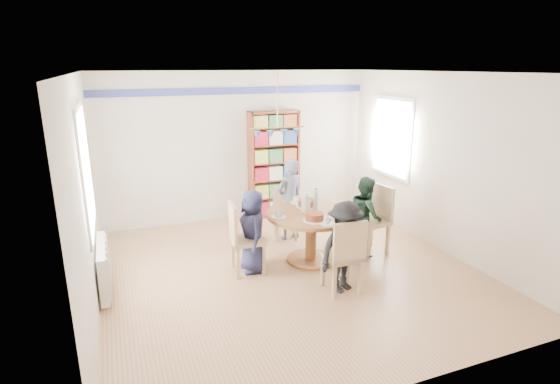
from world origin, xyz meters
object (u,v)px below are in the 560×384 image
chair_left (242,235)px  chair_near (345,253)px  chair_right (376,216)px  bookshelf (274,165)px  radiator (104,267)px  person_near (344,247)px  person_right (365,215)px  person_far (290,200)px  chair_far (285,210)px  dining_table (311,225)px  person_left (253,231)px

chair_left → chair_near: size_ratio=1.01×
chair_right → bookshelf: size_ratio=0.52×
radiator → person_near: 3.03m
radiator → person_right: size_ratio=0.83×
person_far → chair_near: bearing=73.1°
radiator → chair_far: size_ratio=1.17×
chair_near → person_far: bearing=88.1°
chair_right → person_far: 1.41m
dining_table → person_right: person_right is taller
radiator → person_far: size_ratio=0.75×
person_right → person_near: size_ratio=1.01×
chair_right → chair_near: chair_right is taller
radiator → chair_left: 1.79m
chair_left → chair_far: 1.46m
person_right → bookshelf: bearing=33.3°
dining_table → person_left: size_ratio=1.11×
chair_right → person_near: 1.39m
chair_near → person_left: size_ratio=0.85×
chair_near → radiator: bearing=158.3°
chair_left → chair_right: 2.11m
chair_left → person_left: (0.17, 0.01, 0.03)m
radiator → chair_far: (2.83, 0.92, 0.12)m
chair_far → person_far: size_ratio=0.64×
dining_table → chair_left: (-1.05, 0.00, -0.00)m
chair_far → person_left: person_left is taller
dining_table → person_far: person_far is taller
person_right → bookshelf: (-0.67, 2.15, 0.38)m
person_left → person_right: size_ratio=0.98×
chair_near → bookshelf: (0.24, 3.16, 0.43)m
person_near → bookshelf: size_ratio=0.60×
chair_left → person_far: (1.09, 0.93, 0.12)m
radiator → chair_right: size_ratio=0.96×
bookshelf → person_left: bearing=-117.5°
chair_right → chair_far: 1.50m
chair_left → chair_far: (1.05, 1.02, -0.08)m
radiator → chair_right: 3.90m
person_right → dining_table: bearing=105.0°
chair_left → chair_far: bearing=44.1°
chair_right → chair_far: bearing=135.4°
chair_far → person_far: (0.05, -0.09, 0.20)m
chair_right → person_left: 1.95m
chair_near → dining_table: bearing=89.2°
chair_left → person_right: bearing=-0.5°
chair_right → bookshelf: (-0.84, 2.17, 0.40)m
chair_far → person_near: size_ratio=0.72×
dining_table → chair_right: bearing=-1.9°
chair_near → person_far: (0.06, 1.95, 0.12)m
person_right → person_near: (-0.88, -0.93, -0.01)m
bookshelf → chair_left: bearing=-120.8°
person_far → person_near: (-0.03, -1.87, -0.08)m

